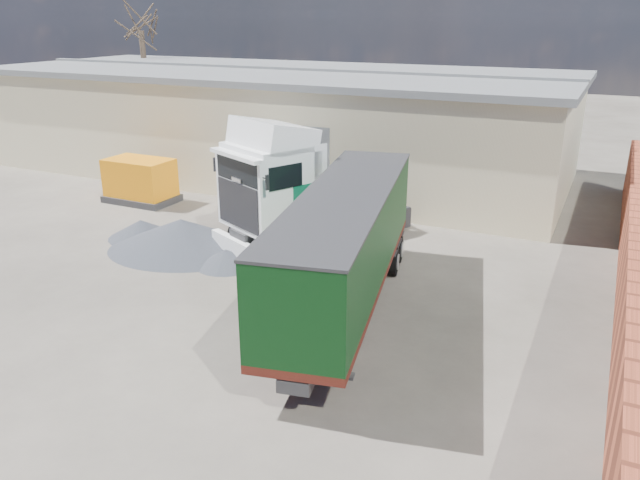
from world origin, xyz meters
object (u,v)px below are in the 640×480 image
at_px(tractor_unit, 291,195).
at_px(panel_van, 263,186).
at_px(bare_tree, 140,15).
at_px(box_trailer, 346,239).
at_px(orange_skip, 141,183).

distance_m(tractor_unit, panel_van, 4.82).
bearing_deg(bare_tree, box_trailer, -39.42).
height_order(bare_tree, panel_van, bare_tree).
bearing_deg(tractor_unit, panel_van, 157.80).
xyz_separation_m(bare_tree, panel_van, (15.43, -11.13, -6.80)).
xyz_separation_m(bare_tree, box_trailer, (22.34, -18.37, -5.77)).
bearing_deg(box_trailer, panel_van, 122.03).
xyz_separation_m(tractor_unit, orange_skip, (-8.96, 2.43, -1.17)).
bearing_deg(panel_van, bare_tree, 121.61).
distance_m(box_trailer, orange_skip, 14.15).
height_order(box_trailer, panel_van, box_trailer).
bearing_deg(orange_skip, panel_van, 11.00).
xyz_separation_m(tractor_unit, box_trailer, (3.72, -3.74, 0.13)).
xyz_separation_m(box_trailer, orange_skip, (-12.67, 6.17, -1.30)).
bearing_deg(tractor_unit, orange_skip, -169.79).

